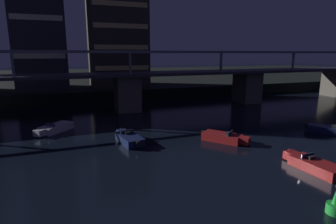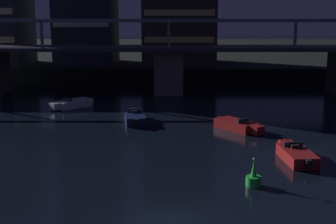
# 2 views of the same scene
# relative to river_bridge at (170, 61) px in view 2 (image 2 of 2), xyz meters

# --- Properties ---
(far_riverbank) EXTENTS (240.00, 80.00, 2.20)m
(far_riverbank) POSITION_rel_river_bridge_xyz_m (0.00, 48.01, -3.02)
(far_riverbank) COLOR black
(far_riverbank) RESTS_ON ground
(river_bridge) EXTENTS (96.52, 6.40, 9.38)m
(river_bridge) POSITION_rel_river_bridge_xyz_m (0.00, 0.00, 0.00)
(river_bridge) COLOR #605B51
(river_bridge) RESTS_ON ground
(speedboat_near_right) EXTENTS (2.07, 5.22, 1.16)m
(speedboat_near_right) POSITION_rel_river_bridge_xyz_m (8.85, -27.63, -3.71)
(speedboat_near_right) COLOR maroon
(speedboat_near_right) RESTS_ON ground
(speedboat_mid_left) EXTENTS (2.37, 5.23, 1.16)m
(speedboat_mid_left) POSITION_rel_river_bridge_xyz_m (-3.22, -15.93, -3.71)
(speedboat_mid_left) COLOR #19234C
(speedboat_mid_left) RESTS_ON ground
(speedboat_mid_right) EXTENTS (4.33, 4.45, 1.16)m
(speedboat_mid_right) POSITION_rel_river_bridge_xyz_m (-10.51, -9.04, -3.71)
(speedboat_mid_right) COLOR silver
(speedboat_mid_right) RESTS_ON ground
(speedboat_far_left) EXTENTS (4.04, 4.66, 1.16)m
(speedboat_far_left) POSITION_rel_river_bridge_xyz_m (6.10, -18.99, -3.71)
(speedboat_far_left) COLOR maroon
(speedboat_far_left) RESTS_ON ground
(channel_buoy) EXTENTS (0.90, 0.90, 1.76)m
(channel_buoy) POSITION_rel_river_bridge_xyz_m (5.00, -32.51, -3.65)
(channel_buoy) COLOR green
(channel_buoy) RESTS_ON ground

